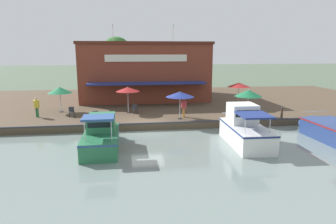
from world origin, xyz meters
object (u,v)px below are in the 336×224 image
(waterfront_restaurant, at_px, (144,70))
(motorboat_nearest_quay, at_px, (102,135))
(person_mid_patio, at_px, (184,105))
(motorboat_outer_channel, at_px, (243,129))
(mooring_post, at_px, (282,113))
(patio_umbrella_mid_patio_left, at_px, (248,93))
(patio_umbrella_mid_patio_right, at_px, (180,94))
(patio_umbrella_far_corner, at_px, (239,85))
(tree_behind_restaurant, at_px, (115,53))
(person_near_entrance, at_px, (37,105))
(patio_umbrella_near_quay_edge, at_px, (60,90))
(cafe_chair_beside_entrance, at_px, (72,111))
(patio_umbrella_by_entrance, at_px, (128,89))
(cafe_chair_far_corner_seat, at_px, (96,116))
(cafe_chair_under_first_umbrella, at_px, (135,108))

(waterfront_restaurant, xyz_separation_m, motorboat_nearest_quay, (17.20, -3.69, -2.97))
(person_mid_patio, height_order, motorboat_outer_channel, motorboat_outer_channel)
(waterfront_restaurant, xyz_separation_m, mooring_post, (13.35, 10.58, -2.75))
(patio_umbrella_mid_patio_left, relative_size, motorboat_outer_channel, 0.39)
(patio_umbrella_mid_patio_right, bearing_deg, patio_umbrella_far_corner, 121.95)
(patio_umbrella_mid_patio_left, relative_size, tree_behind_restaurant, 0.32)
(person_near_entrance, height_order, motorboat_nearest_quay, motorboat_nearest_quay)
(patio_umbrella_near_quay_edge, bearing_deg, waterfront_restaurant, 134.69)
(patio_umbrella_near_quay_edge, bearing_deg, cafe_chair_beside_entrance, 30.68)
(tree_behind_restaurant, bearing_deg, patio_umbrella_mid_patio_right, 20.93)
(patio_umbrella_by_entrance, relative_size, tree_behind_restaurant, 0.33)
(cafe_chair_far_corner_seat, relative_size, person_mid_patio, 0.52)
(person_mid_patio, height_order, mooring_post, person_mid_patio)
(person_mid_patio, distance_m, mooring_post, 8.10)
(patio_umbrella_mid_patio_left, bearing_deg, mooring_post, 65.49)
(waterfront_restaurant, distance_m, cafe_chair_far_corner_seat, 13.43)
(cafe_chair_beside_entrance, distance_m, person_mid_patio, 9.55)
(patio_umbrella_mid_patio_left, xyz_separation_m, motorboat_outer_channel, (5.16, -2.43, -1.65))
(person_mid_patio, xyz_separation_m, motorboat_nearest_quay, (5.57, -6.37, -0.76))
(patio_umbrella_far_corner, distance_m, cafe_chair_under_first_umbrella, 10.38)
(cafe_chair_far_corner_seat, bearing_deg, mooring_post, 86.16)
(patio_umbrella_near_quay_edge, relative_size, motorboat_nearest_quay, 0.40)
(person_near_entrance, relative_size, tree_behind_restaurant, 0.23)
(motorboat_nearest_quay, bearing_deg, tree_behind_restaurant, 179.13)
(person_mid_patio, xyz_separation_m, mooring_post, (1.72, 7.90, -0.54))
(patio_umbrella_near_quay_edge, xyz_separation_m, patio_umbrella_far_corner, (0.18, 16.84, 0.25))
(patio_umbrella_mid_patio_left, distance_m, mooring_post, 3.15)
(cafe_chair_under_first_umbrella, relative_size, cafe_chair_far_corner_seat, 1.00)
(waterfront_restaurant, height_order, tree_behind_restaurant, waterfront_restaurant)
(patio_umbrella_by_entrance, bearing_deg, patio_umbrella_mid_patio_right, 53.82)
(person_near_entrance, xyz_separation_m, mooring_post, (3.34, 20.20, -0.57))
(motorboat_nearest_quay, bearing_deg, mooring_post, 105.10)
(waterfront_restaurant, distance_m, cafe_chair_under_first_umbrella, 9.99)
(patio_umbrella_far_corner, distance_m, person_mid_patio, 7.10)
(cafe_chair_far_corner_seat, distance_m, person_near_entrance, 5.62)
(tree_behind_restaurant, bearing_deg, patio_umbrella_far_corner, 48.83)
(person_mid_patio, bearing_deg, cafe_chair_beside_entrance, -98.40)
(waterfront_restaurant, height_order, mooring_post, waterfront_restaurant)
(patio_umbrella_mid_patio_left, height_order, patio_umbrella_mid_patio_right, patio_umbrella_mid_patio_left)
(patio_umbrella_mid_patio_right, distance_m, mooring_post, 8.57)
(waterfront_restaurant, xyz_separation_m, patio_umbrella_near_quay_edge, (8.00, -8.08, -1.21))
(patio_umbrella_mid_patio_left, height_order, tree_behind_restaurant, tree_behind_restaurant)
(cafe_chair_beside_entrance, bearing_deg, cafe_chair_far_corner_seat, 46.68)
(patio_umbrella_mid_patio_right, height_order, cafe_chair_beside_entrance, patio_umbrella_mid_patio_right)
(patio_umbrella_far_corner, bearing_deg, patio_umbrella_mid_patio_left, -9.49)
(patio_umbrella_mid_patio_right, xyz_separation_m, motorboat_nearest_quay, (4.95, -5.92, -1.78))
(person_near_entrance, height_order, tree_behind_restaurant, tree_behind_restaurant)
(cafe_chair_far_corner_seat, bearing_deg, motorboat_outer_channel, 63.71)
(person_near_entrance, distance_m, motorboat_nearest_quay, 9.35)
(patio_umbrella_mid_patio_right, bearing_deg, mooring_post, 82.52)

